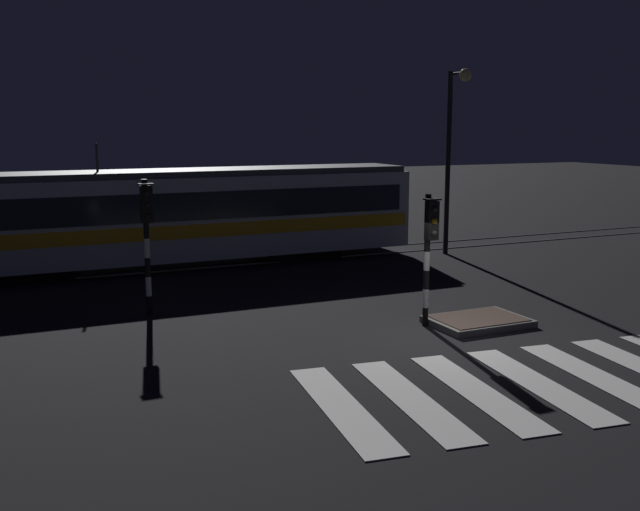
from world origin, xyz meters
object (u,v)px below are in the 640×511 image
at_px(street_lamp_trackside_right, 453,138).
at_px(tram, 177,215).
at_px(traffic_light_corner_far_left, 147,227).
at_px(traffic_light_median_centre, 429,240).

height_order(street_lamp_trackside_right, tram, street_lamp_trackside_right).
xyz_separation_m(traffic_light_corner_far_left, tram, (2.21, 6.14, -0.50)).
bearing_deg(tram, traffic_light_median_centre, -70.33).
xyz_separation_m(street_lamp_trackside_right, tram, (-9.64, 1.88, -2.50)).
height_order(traffic_light_median_centre, street_lamp_trackside_right, street_lamp_trackside_right).
xyz_separation_m(traffic_light_corner_far_left, street_lamp_trackside_right, (11.85, 4.26, 2.01)).
relative_size(street_lamp_trackside_right, tram, 0.40).
bearing_deg(street_lamp_trackside_right, tram, 168.95).
bearing_deg(traffic_light_median_centre, traffic_light_corner_far_left, 146.77).
bearing_deg(tram, traffic_light_corner_far_left, -109.78).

